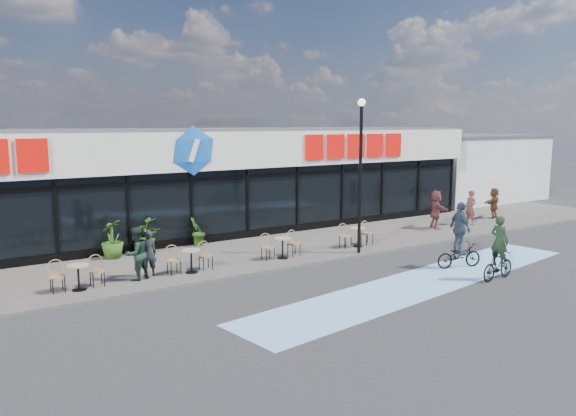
{
  "coord_description": "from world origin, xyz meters",
  "views": [
    {
      "loc": [
        -8.78,
        -13.15,
        4.85
      ],
      "look_at": [
        2.2,
        3.5,
        1.81
      ],
      "focal_mm": 35.0,
      "sensor_mm": 36.0,
      "label": 1
    }
  ],
  "objects_px": {
    "pedestrian_a": "(470,208)",
    "pedestrian_c": "(494,203)",
    "lamp_post": "(360,163)",
    "patron_right": "(136,254)",
    "potted_plant_mid": "(143,236)",
    "potted_plant_left": "(112,239)",
    "potted_plant_right": "(197,232)",
    "patron_left": "(148,253)",
    "cyclist_a": "(498,257)",
    "pedestrian_b": "(436,209)",
    "cyclist_b": "(460,242)"
  },
  "relations": [
    {
      "from": "potted_plant_right",
      "to": "pedestrian_a",
      "type": "relative_size",
      "value": 0.69
    },
    {
      "from": "pedestrian_a",
      "to": "pedestrian_c",
      "type": "bearing_deg",
      "value": 107.45
    },
    {
      "from": "pedestrian_a",
      "to": "pedestrian_c",
      "type": "xyz_separation_m",
      "value": [
        2.54,
        0.6,
        -0.05
      ]
    },
    {
      "from": "potted_plant_left",
      "to": "pedestrian_c",
      "type": "relative_size",
      "value": 0.89
    },
    {
      "from": "potted_plant_mid",
      "to": "pedestrian_b",
      "type": "relative_size",
      "value": 0.72
    },
    {
      "from": "pedestrian_c",
      "to": "potted_plant_mid",
      "type": "bearing_deg",
      "value": -21.1
    },
    {
      "from": "lamp_post",
      "to": "cyclist_b",
      "type": "distance_m",
      "value": 4.41
    },
    {
      "from": "pedestrian_b",
      "to": "cyclist_b",
      "type": "relative_size",
      "value": 0.78
    },
    {
      "from": "potted_plant_left",
      "to": "cyclist_a",
      "type": "relative_size",
      "value": 0.68
    },
    {
      "from": "potted_plant_left",
      "to": "patron_right",
      "type": "distance_m",
      "value": 3.23
    },
    {
      "from": "cyclist_b",
      "to": "pedestrian_a",
      "type": "bearing_deg",
      "value": 36.25
    },
    {
      "from": "lamp_post",
      "to": "pedestrian_c",
      "type": "xyz_separation_m",
      "value": [
        10.66,
        2.12,
        -2.53
      ]
    },
    {
      "from": "potted_plant_left",
      "to": "potted_plant_right",
      "type": "xyz_separation_m",
      "value": [
        3.34,
        0.19,
        -0.12
      ]
    },
    {
      "from": "cyclist_b",
      "to": "potted_plant_right",
      "type": "bearing_deg",
      "value": 128.88
    },
    {
      "from": "pedestrian_c",
      "to": "cyclist_a",
      "type": "distance_m",
      "value": 11.55
    },
    {
      "from": "pedestrian_c",
      "to": "pedestrian_a",
      "type": "bearing_deg",
      "value": -0.6
    },
    {
      "from": "potted_plant_left",
      "to": "pedestrian_a",
      "type": "height_order",
      "value": "pedestrian_a"
    },
    {
      "from": "potted_plant_right",
      "to": "pedestrian_c",
      "type": "xyz_separation_m",
      "value": [
        15.14,
        -2.24,
        0.2
      ]
    },
    {
      "from": "pedestrian_c",
      "to": "cyclist_b",
      "type": "xyz_separation_m",
      "value": [
        -9.02,
        -5.35,
        0.03
      ]
    },
    {
      "from": "potted_plant_mid",
      "to": "patron_right",
      "type": "height_order",
      "value": "patron_right"
    },
    {
      "from": "pedestrian_a",
      "to": "pedestrian_b",
      "type": "relative_size",
      "value": 0.93
    },
    {
      "from": "lamp_post",
      "to": "cyclist_a",
      "type": "bearing_deg",
      "value": -73.25
    },
    {
      "from": "potted_plant_mid",
      "to": "patron_right",
      "type": "relative_size",
      "value": 0.77
    },
    {
      "from": "potted_plant_right",
      "to": "potted_plant_mid",
      "type": "bearing_deg",
      "value": -177.99
    },
    {
      "from": "patron_right",
      "to": "pedestrian_b",
      "type": "relative_size",
      "value": 0.94
    },
    {
      "from": "potted_plant_right",
      "to": "cyclist_b",
      "type": "distance_m",
      "value": 9.76
    },
    {
      "from": "pedestrian_b",
      "to": "cyclist_a",
      "type": "xyz_separation_m",
      "value": [
        -4.61,
        -6.69,
        -0.23
      ]
    },
    {
      "from": "potted_plant_right",
      "to": "cyclist_a",
      "type": "height_order",
      "value": "cyclist_a"
    },
    {
      "from": "lamp_post",
      "to": "patron_right",
      "type": "height_order",
      "value": "lamp_post"
    },
    {
      "from": "potted_plant_mid",
      "to": "potted_plant_right",
      "type": "xyz_separation_m",
      "value": [
        2.18,
        0.08,
        -0.06
      ]
    },
    {
      "from": "patron_right",
      "to": "lamp_post",
      "type": "bearing_deg",
      "value": 150.91
    },
    {
      "from": "pedestrian_a",
      "to": "cyclist_a",
      "type": "xyz_separation_m",
      "value": [
        -6.64,
        -6.4,
        -0.18
      ]
    },
    {
      "from": "patron_right",
      "to": "potted_plant_mid",
      "type": "bearing_deg",
      "value": -134.62
    },
    {
      "from": "patron_left",
      "to": "cyclist_a",
      "type": "height_order",
      "value": "cyclist_a"
    },
    {
      "from": "potted_plant_right",
      "to": "patron_right",
      "type": "distance_m",
      "value": 4.92
    },
    {
      "from": "patron_right",
      "to": "cyclist_a",
      "type": "distance_m",
      "value": 11.15
    },
    {
      "from": "pedestrian_c",
      "to": "potted_plant_right",
      "type": "bearing_deg",
      "value": -22.39
    },
    {
      "from": "lamp_post",
      "to": "patron_left",
      "type": "distance_m",
      "value": 8.1
    },
    {
      "from": "pedestrian_c",
      "to": "cyclist_a",
      "type": "bearing_deg",
      "value": 23.36
    },
    {
      "from": "potted_plant_right",
      "to": "pedestrian_a",
      "type": "distance_m",
      "value": 12.92
    },
    {
      "from": "potted_plant_right",
      "to": "patron_right",
      "type": "xyz_separation_m",
      "value": [
        -3.54,
        -3.41,
        0.25
      ]
    },
    {
      "from": "potted_plant_right",
      "to": "pedestrian_b",
      "type": "height_order",
      "value": "pedestrian_b"
    },
    {
      "from": "potted_plant_right",
      "to": "patron_left",
      "type": "bearing_deg",
      "value": -134.14
    },
    {
      "from": "potted_plant_mid",
      "to": "patron_left",
      "type": "xyz_separation_m",
      "value": [
        -0.92,
        -3.12,
        0.1
      ]
    },
    {
      "from": "patron_left",
      "to": "pedestrian_a",
      "type": "xyz_separation_m",
      "value": [
        15.7,
        0.35,
        0.08
      ]
    },
    {
      "from": "patron_right",
      "to": "potted_plant_left",
      "type": "bearing_deg",
      "value": -115.99
    },
    {
      "from": "cyclist_a",
      "to": "pedestrian_c",
      "type": "bearing_deg",
      "value": 37.34
    },
    {
      "from": "patron_left",
      "to": "pedestrian_a",
      "type": "relative_size",
      "value": 0.9
    },
    {
      "from": "potted_plant_mid",
      "to": "potted_plant_right",
      "type": "distance_m",
      "value": 2.18
    },
    {
      "from": "pedestrian_a",
      "to": "potted_plant_mid",
      "type": "bearing_deg",
      "value": -96.53
    }
  ]
}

